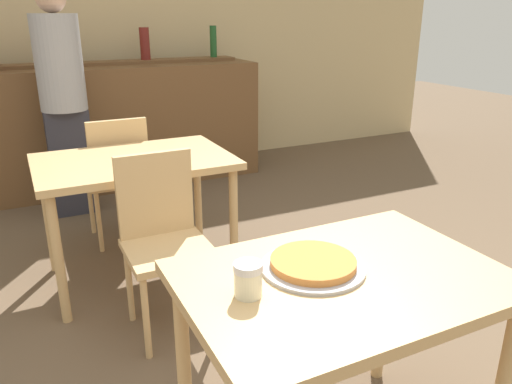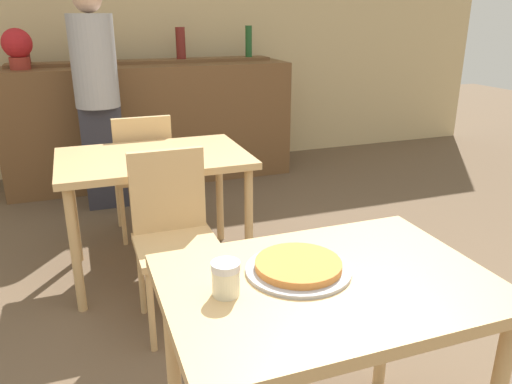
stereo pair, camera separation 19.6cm
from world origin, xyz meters
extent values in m
cube|color=#D1B784|center=(0.00, 4.01, 1.40)|extent=(8.00, 0.05, 2.80)
cube|color=tan|center=(0.00, 0.00, 0.74)|extent=(1.00, 0.70, 0.04)
cylinder|color=tan|center=(-0.44, 0.29, 0.36)|extent=(0.05, 0.05, 0.72)
cylinder|color=tan|center=(0.44, 0.29, 0.36)|extent=(0.05, 0.05, 0.72)
cube|color=tan|center=(-0.27, 1.65, 0.73)|extent=(1.08, 0.74, 0.04)
cylinder|color=tan|center=(-0.75, 1.34, 0.35)|extent=(0.05, 0.05, 0.71)
cylinder|color=tan|center=(0.21, 1.34, 0.35)|extent=(0.05, 0.05, 0.71)
cylinder|color=tan|center=(-0.75, 1.96, 0.35)|extent=(0.05, 0.05, 0.71)
cylinder|color=tan|center=(0.21, 1.96, 0.35)|extent=(0.05, 0.05, 0.71)
cube|color=brown|center=(0.00, 3.50, 0.54)|extent=(2.60, 0.56, 1.09)
cube|color=brown|center=(0.00, 3.64, 1.10)|extent=(2.39, 0.24, 0.03)
cylinder|color=maroon|center=(-1.02, 3.64, 1.23)|extent=(0.08, 0.08, 0.23)
cylinder|color=maroon|center=(-0.34, 3.64, 1.23)|extent=(0.06, 0.06, 0.23)
cylinder|color=maroon|center=(0.34, 3.64, 1.26)|extent=(0.09, 0.09, 0.29)
cylinder|color=#1E5123|center=(1.02, 3.64, 1.26)|extent=(0.07, 0.07, 0.30)
cube|color=tan|center=(-0.27, 1.03, 0.44)|extent=(0.40, 0.40, 0.04)
cube|color=tan|center=(-0.27, 1.21, 0.68)|extent=(0.38, 0.04, 0.43)
cylinder|color=tan|center=(-0.44, 0.86, 0.21)|extent=(0.03, 0.03, 0.43)
cylinder|color=tan|center=(-0.10, 0.86, 0.21)|extent=(0.03, 0.03, 0.43)
cylinder|color=tan|center=(-0.44, 1.20, 0.21)|extent=(0.03, 0.03, 0.43)
cylinder|color=tan|center=(-0.10, 1.20, 0.21)|extent=(0.03, 0.03, 0.43)
cube|color=tan|center=(-0.27, 2.27, 0.44)|extent=(0.40, 0.40, 0.04)
cube|color=tan|center=(-0.27, 2.08, 0.68)|extent=(0.38, 0.04, 0.43)
cylinder|color=tan|center=(-0.10, 2.44, 0.21)|extent=(0.03, 0.03, 0.43)
cylinder|color=tan|center=(-0.44, 2.44, 0.21)|extent=(0.03, 0.03, 0.43)
cylinder|color=tan|center=(-0.10, 2.10, 0.21)|extent=(0.03, 0.03, 0.43)
cylinder|color=tan|center=(-0.44, 2.10, 0.21)|extent=(0.03, 0.03, 0.43)
cylinder|color=#A3A3A8|center=(-0.07, 0.07, 0.77)|extent=(0.33, 0.33, 0.01)
cylinder|color=#CC7A38|center=(-0.07, 0.07, 0.79)|extent=(0.27, 0.27, 0.02)
cylinder|color=beige|center=(-0.32, 0.02, 0.80)|extent=(0.08, 0.08, 0.08)
cylinder|color=silver|center=(-0.32, 0.02, 0.85)|extent=(0.08, 0.08, 0.02)
cube|color=#2D2D38|center=(-0.49, 2.92, 0.42)|extent=(0.32, 0.18, 0.83)
cylinder|color=#9E9EA3|center=(-0.49, 2.92, 1.18)|extent=(0.34, 0.34, 0.69)
cylinder|color=maroon|center=(-1.05, 3.45, 1.14)|extent=(0.16, 0.16, 0.10)
sphere|color=red|center=(-1.05, 3.45, 1.29)|extent=(0.24, 0.24, 0.24)
camera|label=1|loc=(-0.85, -1.11, 1.53)|focal=35.00mm
camera|label=2|loc=(-0.67, -1.18, 1.53)|focal=35.00mm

